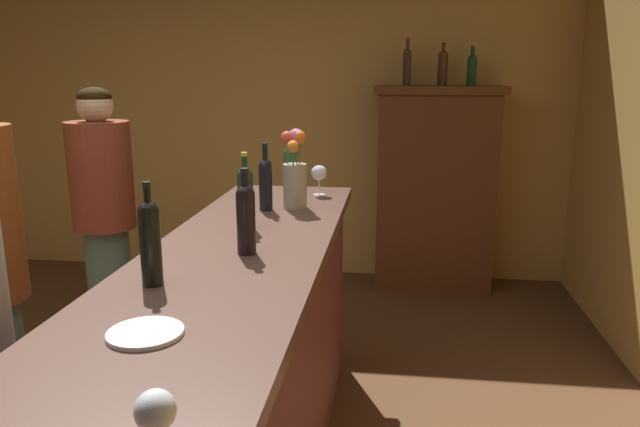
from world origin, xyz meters
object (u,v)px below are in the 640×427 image
object	(u,v)px
display_cabinet	(435,185)
wine_bottle_riesling	(245,195)
wine_bottle_rose	(150,239)
patron_by_cabinet	(104,213)
wine_bottle_chardonnay	(266,181)
display_bottle_midleft	(443,66)
wine_glass_front	(156,414)
wine_bottle_syrah	(291,168)
cheese_plate	(145,333)
display_bottle_left	(407,65)
wine_glass_mid	(319,173)
flower_arrangement	(295,173)
wine_bottle_malbec	(246,216)
bar_counter	(235,387)
display_bottle_center	(472,68)

from	to	relation	value
display_cabinet	wine_bottle_riesling	xyz separation A→B (m)	(-0.93, -2.27, 0.36)
wine_bottle_rose	patron_by_cabinet	bearing A→B (deg)	121.51
wine_bottle_chardonnay	display_bottle_midleft	world-z (taller)	display_bottle_midleft
wine_bottle_riesling	wine_glass_front	distance (m)	1.58
wine_bottle_riesling	wine_glass_front	bearing A→B (deg)	-81.05
display_bottle_midleft	wine_bottle_syrah	bearing A→B (deg)	-119.04
cheese_plate	display_bottle_left	xyz separation A→B (m)	(0.68, 3.33, 0.68)
display_cabinet	display_bottle_midleft	xyz separation A→B (m)	(0.01, 0.00, 0.90)
wine_bottle_syrah	wine_glass_front	size ratio (longest dim) A/B	2.13
display_bottle_left	wine_glass_front	bearing A→B (deg)	-96.48
wine_glass_mid	display_bottle_left	world-z (taller)	display_bottle_left
display_cabinet	flower_arrangement	world-z (taller)	display_cabinet
wine_bottle_syrah	display_bottle_left	size ratio (longest dim) A/B	0.94
patron_by_cabinet	wine_bottle_chardonnay	bearing A→B (deg)	29.94
wine_bottle_malbec	cheese_plate	size ratio (longest dim) A/B	1.63
wine_bottle_syrah	display_cabinet	bearing A→B (deg)	61.36
wine_glass_mid	wine_bottle_rose	bearing A→B (deg)	-103.18
wine_glass_front	cheese_plate	world-z (taller)	wine_glass_front
bar_counter	wine_bottle_rose	distance (m)	0.75
wine_bottle_syrah	wine_bottle_chardonnay	xyz separation A→B (m)	(-0.06, -0.36, -0.01)
display_bottle_left	patron_by_cabinet	size ratio (longest dim) A/B	0.22
wine_glass_mid	cheese_plate	bearing A→B (deg)	-96.72
cheese_plate	display_bottle_center	bearing A→B (deg)	70.95
flower_arrangement	patron_by_cabinet	size ratio (longest dim) A/B	0.24
bar_counter	wine_bottle_rose	xyz separation A→B (m)	(-0.16, -0.32, 0.67)
display_cabinet	wine_bottle_malbec	world-z (taller)	display_cabinet
wine_bottle_malbec	wine_glass_mid	xyz separation A→B (m)	(0.13, 1.08, -0.02)
cheese_plate	bar_counter	bearing A→B (deg)	87.14
display_bottle_left	display_cabinet	bearing A→B (deg)	0.00
wine_glass_mid	flower_arrangement	distance (m)	0.33
wine_bottle_syrah	wine_bottle_rose	size ratio (longest dim) A/B	1.00
bar_counter	wine_bottle_chardonnay	size ratio (longest dim) A/B	8.41
display_bottle_left	wine_bottle_malbec	bearing A→B (deg)	-102.69
display_cabinet	patron_by_cabinet	size ratio (longest dim) A/B	0.99
bar_counter	patron_by_cabinet	distance (m)	1.70
wine_bottle_syrah	wine_glass_mid	bearing A→B (deg)	10.16
wine_bottle_chardonnay	cheese_plate	distance (m)	1.41
wine_bottle_malbec	display_bottle_midleft	bearing A→B (deg)	71.98
wine_bottle_rose	display_bottle_left	distance (m)	3.13
bar_counter	display_bottle_center	distance (m)	3.12
bar_counter	cheese_plate	bearing A→B (deg)	-92.86
wine_glass_mid	cheese_plate	size ratio (longest dim) A/B	0.84
wine_bottle_chardonnay	cheese_plate	xyz separation A→B (m)	(-0.01, -1.40, -0.13)
wine_bottle_syrah	wine_bottle_riesling	distance (m)	0.70
wine_bottle_syrah	wine_glass_front	xyz separation A→B (m)	(0.18, -2.26, -0.04)
display_cabinet	display_bottle_midleft	distance (m)	0.90
wine_bottle_malbec	wine_glass_front	bearing A→B (deg)	-82.68
flower_arrangement	display_bottle_center	xyz separation A→B (m)	(1.02, 1.86, 0.49)
display_bottle_left	display_bottle_center	size ratio (longest dim) A/B	1.14
display_cabinet	patron_by_cabinet	distance (m)	2.46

